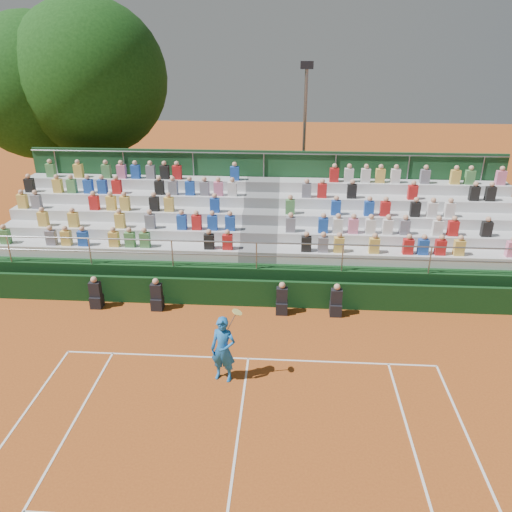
# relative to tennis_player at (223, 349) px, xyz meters

# --- Properties ---
(ground) EXTENTS (90.00, 90.00, 0.00)m
(ground) POSITION_rel_tennis_player_xyz_m (0.60, 0.97, -0.97)
(ground) COLOR #A94F1C
(ground) RESTS_ON ground
(courtside_wall) EXTENTS (20.00, 0.15, 1.00)m
(courtside_wall) POSITION_rel_tennis_player_xyz_m (0.60, 4.17, -0.47)
(courtside_wall) COLOR black
(courtside_wall) RESTS_ON ground
(line_officials) EXTENTS (8.75, 0.40, 1.19)m
(line_officials) POSITION_rel_tennis_player_xyz_m (-0.72, 3.72, -0.49)
(line_officials) COLOR black
(line_officials) RESTS_ON ground
(grandstand) EXTENTS (20.00, 5.20, 4.40)m
(grandstand) POSITION_rel_tennis_player_xyz_m (0.59, 7.41, 0.12)
(grandstand) COLOR black
(grandstand) RESTS_ON ground
(tennis_player) EXTENTS (0.93, 0.62, 2.22)m
(tennis_player) POSITION_rel_tennis_player_xyz_m (0.00, 0.00, 0.00)
(tennis_player) COLOR blue
(tennis_player) RESTS_ON ground
(tree_west) EXTENTS (6.89, 6.89, 9.96)m
(tree_west) POSITION_rel_tennis_player_xyz_m (-10.66, 13.40, 5.54)
(tree_west) COLOR #372014
(tree_west) RESTS_ON ground
(tree_east) EXTENTS (7.26, 7.26, 10.57)m
(tree_east) POSITION_rel_tennis_player_xyz_m (-7.89, 13.28, 5.96)
(tree_east) COLOR #372014
(tree_east) RESTS_ON ground
(floodlight_mast) EXTENTS (0.60, 0.25, 7.74)m
(floodlight_mast) POSITION_rel_tennis_player_xyz_m (2.37, 13.40, 3.56)
(floodlight_mast) COLOR gray
(floodlight_mast) RESTS_ON ground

